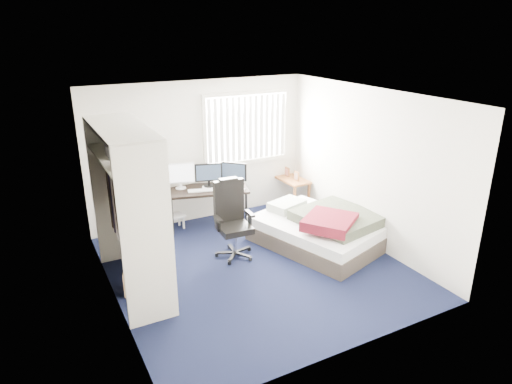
{
  "coord_description": "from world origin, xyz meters",
  "views": [
    {
      "loc": [
        -2.79,
        -5.26,
        3.37
      ],
      "look_at": [
        0.21,
        0.4,
        1.01
      ],
      "focal_mm": 32.0,
      "sensor_mm": 36.0,
      "label": 1
    }
  ],
  "objects_px": {
    "office_chair": "(233,227)",
    "bed": "(321,229)",
    "nightstand": "(291,181)",
    "desk": "(207,186)"
  },
  "relations": [
    {
      "from": "desk",
      "to": "office_chair",
      "type": "distance_m",
      "value": 1.26
    },
    {
      "from": "desk",
      "to": "bed",
      "type": "bearing_deg",
      "value": -50.7
    },
    {
      "from": "office_chair",
      "to": "bed",
      "type": "xyz_separation_m",
      "value": [
        1.4,
        -0.37,
        -0.19
      ]
    },
    {
      "from": "nightstand",
      "to": "bed",
      "type": "distance_m",
      "value": 1.77
    },
    {
      "from": "desk",
      "to": "nightstand",
      "type": "bearing_deg",
      "value": 3.03
    },
    {
      "from": "desk",
      "to": "bed",
      "type": "xyz_separation_m",
      "value": [
        1.31,
        -1.6,
        -0.45
      ]
    },
    {
      "from": "nightstand",
      "to": "office_chair",
      "type": "bearing_deg",
      "value": -144.83
    },
    {
      "from": "desk",
      "to": "nightstand",
      "type": "relative_size",
      "value": 1.79
    },
    {
      "from": "office_chair",
      "to": "bed",
      "type": "bearing_deg",
      "value": -14.87
    },
    {
      "from": "nightstand",
      "to": "desk",
      "type": "bearing_deg",
      "value": -176.97
    }
  ]
}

